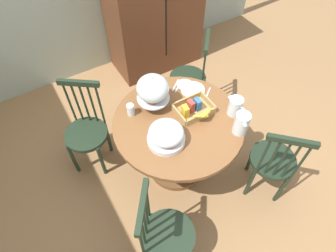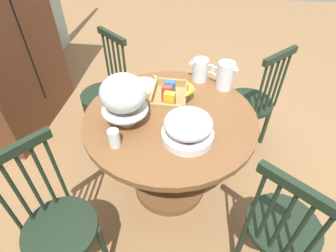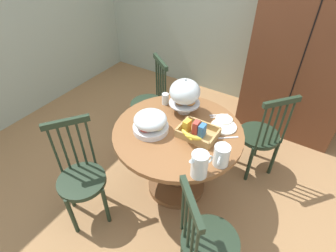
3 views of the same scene
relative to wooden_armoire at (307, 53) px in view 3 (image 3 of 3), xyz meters
The scene contains 20 objects.
ground_plane 1.89m from the wooden_armoire, 111.14° to the right, with size 10.00×10.00×0.00m, color #997047.
wall_back 0.74m from the wooden_armoire, 150.35° to the left, with size 4.80×0.06×2.60m, color #9EAD9E.
wall_left 3.23m from the wooden_armoire, 159.26° to the right, with size 0.06×4.32×2.60m, color #9EAD9E.
wooden_armoire is the anchor object (origin of this frame).
dining_table 1.78m from the wooden_armoire, 112.41° to the right, with size 1.11×1.11×0.74m.
windsor_chair_near_window 2.61m from the wooden_armoire, 117.59° to the right, with size 0.46×0.46×0.97m.
windsor_chair_by_cabinet 2.27m from the wooden_armoire, 91.57° to the right, with size 0.47×0.47×0.97m.
windsor_chair_facing_door 1.09m from the wooden_armoire, 95.51° to the right, with size 0.47×0.47×0.97m.
windsor_chair_far_side 1.78m from the wooden_armoire, 141.31° to the right, with size 0.46×0.46×0.97m.
pastry_stand_with_dome 1.52m from the wooden_armoire, 119.29° to the right, with size 0.28×0.28×0.34m.
fruit_platter_covered 1.92m from the wooden_armoire, 116.28° to the right, with size 0.30×0.30×0.18m.
orange_juice_pitcher 1.96m from the wooden_armoire, 98.39° to the right, with size 0.12×0.19×0.20m.
milk_pitcher 1.77m from the wooden_armoire, 96.47° to the right, with size 0.12×0.20×0.17m.
cereal_basket 1.66m from the wooden_armoire, 107.30° to the right, with size 0.32×0.30×0.12m.
china_plate_large 1.41m from the wooden_armoire, 104.37° to the right, with size 0.22×0.22×0.01m, color white.
china_plate_small 1.34m from the wooden_armoire, 106.71° to the right, with size 0.15×0.15×0.01m, color white.
drinking_glass 1.64m from the wooden_armoire, 126.02° to the right, with size 0.06×0.06×0.11m, color silver.
table_knife 1.33m from the wooden_armoire, 109.22° to the right, with size 0.17×0.01×0.01m, color silver.
dinner_fork 1.32m from the wooden_armoire, 110.34° to the right, with size 0.17×0.01×0.01m, color silver.
soup_spoon 1.50m from the wooden_armoire, 100.07° to the right, with size 0.17×0.01×0.01m, color silver.
Camera 3 is at (0.79, -1.61, 2.21)m, focal length 28.92 mm.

